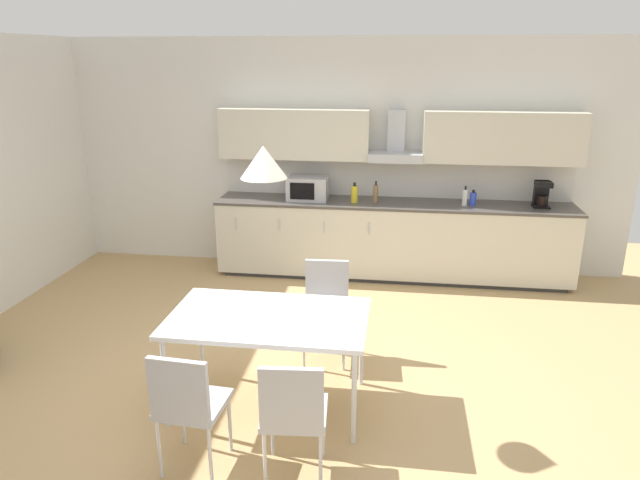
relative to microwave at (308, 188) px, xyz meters
The scene contains 16 objects.
ground_plane 2.79m from the microwave, 87.65° to the right, with size 9.29×8.65×0.02m, color tan.
wall_back 0.51m from the microwave, 73.88° to the left, with size 7.43×0.10×2.80m, color silver.
kitchen_counter 1.19m from the microwave, ahead, with size 4.21×0.66×0.92m.
backsplash_tile 1.07m from the microwave, 16.51° to the left, with size 4.19×0.02×0.45m, color silver.
upper_wall_cabinets 1.20m from the microwave, ahead, with size 4.19×0.40×0.58m.
microwave is the anchor object (origin of this frame).
coffee_maker 2.70m from the microwave, ahead, with size 0.18×0.19×0.30m.
bottle_yellow 0.57m from the microwave, ahead, with size 0.08×0.08×0.23m.
bottle_white 1.84m from the microwave, ahead, with size 0.06×0.06×0.23m.
bottle_brown 0.82m from the microwave, ahead, with size 0.06×0.06×0.26m.
bottle_blue 1.94m from the microwave, ahead, with size 0.08×0.08×0.18m.
dining_table 2.90m from the microwave, 86.75° to the right, with size 1.46×0.87×0.75m.
chair_near_left 3.73m from the microwave, 92.66° to the right, with size 0.43×0.43×0.87m.
chair_far_right 2.18m from the microwave, 76.64° to the right, with size 0.42×0.42×0.87m.
chair_near_right 3.76m from the microwave, 82.29° to the right, with size 0.43×0.43×0.87m.
pendant_lamp 2.99m from the microwave, 86.75° to the right, with size 0.32×0.32×0.22m, color silver.
Camera 1 is at (0.96, -4.04, 2.56)m, focal length 32.00 mm.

